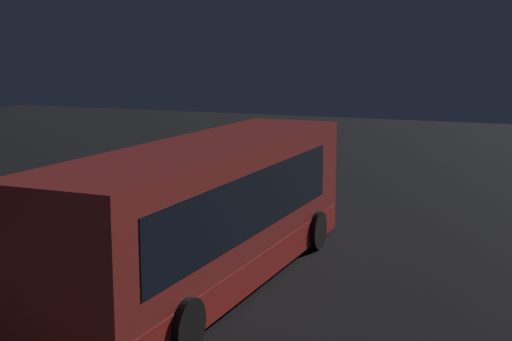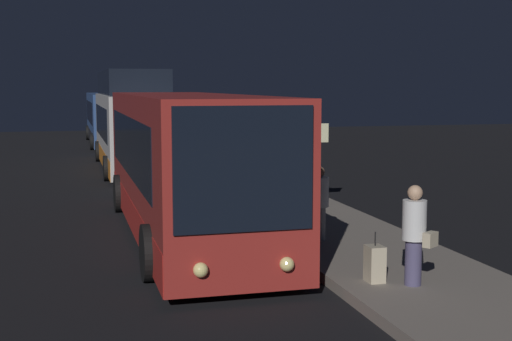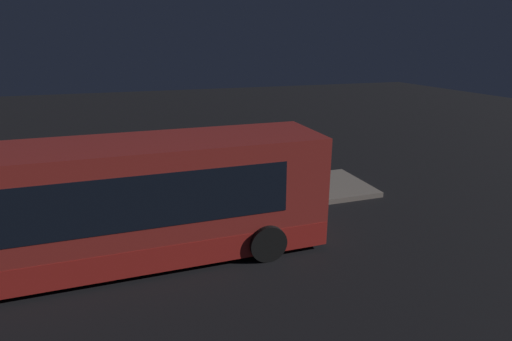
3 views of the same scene
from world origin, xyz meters
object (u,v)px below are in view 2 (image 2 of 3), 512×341
object	(u,v)px
bus_lead	(185,165)
sign_post	(313,149)
bus_third	(112,119)
passenger_waiting	(415,232)
suitcase	(375,264)
bus_second	(132,125)
passenger_boarding	(302,187)
passenger_with_bags	(318,201)

from	to	relation	value
bus_lead	sign_post	bearing A→B (deg)	120.61
bus_lead	bus_third	distance (m)	27.15
passenger_waiting	suitcase	bearing A→B (deg)	-68.08
bus_third	bus_second	bearing A→B (deg)	0.00
passenger_boarding	sign_post	distance (m)	3.71
passenger_boarding	passenger_waiting	size ratio (longest dim) A/B	1.08
bus_second	passenger_with_bags	world-z (taller)	bus_second
passenger_with_bags	passenger_waiting	bearing A→B (deg)	176.30
passenger_with_bags	sign_post	xyz separation A→B (m)	(-4.63, 1.51, 0.68)
passenger_with_bags	sign_post	distance (m)	4.92
bus_third	passenger_waiting	size ratio (longest dim) A/B	6.96
passenger_waiting	passenger_boarding	bearing A→B (deg)	-120.28
bus_second	passenger_waiting	bearing A→B (deg)	8.15
bus_second	suitcase	bearing A→B (deg)	6.75
suitcase	sign_post	xyz separation A→B (m)	(-7.94, 1.70, 1.21)
bus_lead	bus_second	distance (m)	13.83
suitcase	passenger_waiting	bearing A→B (deg)	55.61
bus_third	passenger_waiting	bearing A→B (deg)	4.89
bus_second	passenger_waiting	world-z (taller)	bus_second
bus_lead	sign_post	xyz separation A→B (m)	(-2.36, 3.99, 0.08)
bus_third	passenger_boarding	size ratio (longest dim) A/B	6.44
passenger_waiting	suitcase	world-z (taller)	passenger_waiting
bus_lead	passenger_boarding	bearing A→B (deg)	68.30
sign_post	bus_lead	bearing A→B (deg)	-59.39
bus_third	sign_post	distance (m)	25.11
bus_third	bus_lead	bearing A→B (deg)	0.00
passenger_with_bags	sign_post	bearing A→B (deg)	-27.24
passenger_boarding	passenger_with_bags	xyz separation A→B (m)	(1.26, -0.06, -0.14)
bus_lead	sign_post	size ratio (longest dim) A/B	4.98
bus_lead	passenger_waiting	xyz separation A→B (m)	(5.94, 2.83, -0.55)
bus_third	passenger_boarding	bearing A→B (deg)	5.15
bus_second	passenger_boarding	bearing A→B (deg)	9.71
suitcase	bus_lead	bearing A→B (deg)	-157.62
passenger_boarding	sign_post	bearing A→B (deg)	-79.85
bus_second	suitcase	world-z (taller)	bus_second
bus_lead	passenger_with_bags	bearing A→B (deg)	47.54
passenger_with_bags	suitcase	distance (m)	3.35
bus_lead	passenger_boarding	world-z (taller)	bus_lead
passenger_with_bags	bus_third	bearing A→B (deg)	-4.35
passenger_boarding	sign_post	world-z (taller)	sign_post
passenger_with_bags	suitcase	bearing A→B (deg)	167.63
suitcase	sign_post	bearing A→B (deg)	167.94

